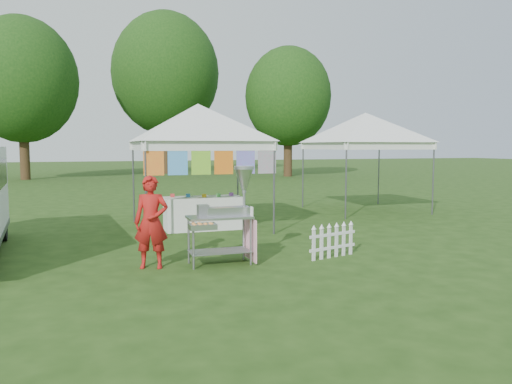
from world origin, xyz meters
name	(u,v)px	position (x,y,z in m)	size (l,w,h in m)	color
ground	(241,258)	(0.00, 0.00, 0.00)	(120.00, 120.00, 0.00)	#213F12
canopy_main	(198,104)	(0.00, 3.49, 2.99)	(4.24, 4.24, 3.45)	#59595E
canopy_right	(366,113)	(5.50, 5.00, 2.99)	(4.24, 4.24, 3.45)	#59595E
tree_left	(21,80)	(-6.00, 24.00, 5.83)	(6.40, 6.40, 9.53)	#342312
tree_mid	(166,74)	(3.00, 28.00, 7.14)	(7.60, 7.60, 11.52)	#342312
tree_right	(288,97)	(10.00, 22.00, 5.18)	(5.60, 5.60, 8.42)	#342312
donut_cart	(230,207)	(-0.31, -0.36, 0.97)	(1.20, 0.80, 1.65)	gray
vendor	(151,222)	(-1.60, -0.23, 0.76)	(0.55, 0.36, 1.52)	#AD1815
picket_fence	(333,242)	(1.56, -0.51, 0.29)	(1.05, 0.32, 0.56)	white
display_table	(203,213)	(0.04, 3.21, 0.39)	(1.80, 0.70, 0.79)	white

